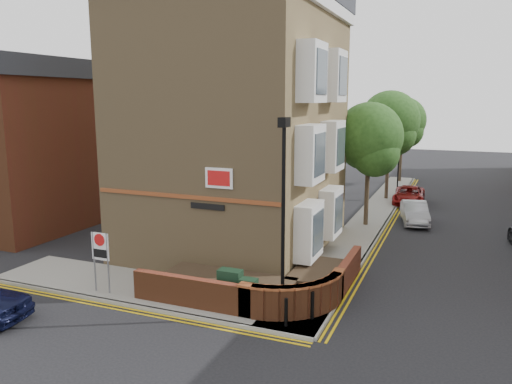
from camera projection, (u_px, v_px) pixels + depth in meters
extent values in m
plane|color=black|center=(221.00, 324.00, 15.66)|extent=(120.00, 120.00, 0.00)
cube|color=gray|center=(154.00, 290.00, 18.32)|extent=(13.00, 3.00, 0.12)
cube|color=gray|center=(372.00, 217.00, 29.46)|extent=(2.00, 32.00, 0.12)
cube|color=gray|center=(129.00, 305.00, 16.96)|extent=(13.00, 0.15, 0.12)
cube|color=gray|center=(389.00, 219.00, 29.08)|extent=(0.15, 32.00, 0.12)
cube|color=gold|center=(125.00, 309.00, 16.74)|extent=(13.00, 0.28, 0.01)
cube|color=gold|center=(393.00, 220.00, 29.00)|extent=(0.28, 32.00, 0.01)
cube|color=olive|center=(238.00, 128.00, 23.02)|extent=(8.00, 10.00, 11.00)
cube|color=brown|center=(184.00, 197.00, 18.87)|extent=(7.80, 0.06, 0.15)
cube|color=white|center=(219.00, 178.00, 18.15)|extent=(1.10, 0.05, 0.75)
cube|color=black|center=(207.00, 207.00, 18.54)|extent=(1.40, 0.04, 0.22)
cylinder|color=black|center=(283.00, 224.00, 15.58)|extent=(0.12, 0.12, 6.00)
cylinder|color=black|center=(282.00, 302.00, 16.06)|extent=(0.20, 0.20, 0.80)
cube|color=black|center=(284.00, 122.00, 15.00)|extent=(0.25, 0.50, 0.30)
cube|color=black|center=(230.00, 287.00, 16.82)|extent=(0.80, 0.45, 1.20)
cube|color=black|center=(249.00, 295.00, 16.26)|extent=(0.55, 0.40, 1.10)
cylinder|color=black|center=(286.00, 312.00, 15.18)|extent=(0.11, 0.11, 0.90)
cylinder|color=black|center=(312.00, 305.00, 15.68)|extent=(0.11, 0.11, 0.90)
cylinder|color=slate|center=(94.00, 262.00, 17.87)|extent=(0.06, 0.06, 2.20)
cylinder|color=slate|center=(108.00, 264.00, 17.65)|extent=(0.06, 0.06, 2.20)
cube|color=white|center=(100.00, 246.00, 17.65)|extent=(0.72, 0.04, 1.00)
cylinder|color=red|center=(99.00, 240.00, 17.57)|extent=(0.44, 0.02, 0.44)
cube|color=brown|center=(42.00, 153.00, 27.79)|extent=(6.00, 10.00, 8.00)
cube|color=#292B31|center=(36.00, 70.00, 26.96)|extent=(6.40, 10.40, 1.00)
cylinder|color=#382B1E|center=(367.00, 184.00, 27.21)|extent=(0.24, 0.24, 4.55)
sphere|color=#204617|center=(369.00, 136.00, 26.73)|extent=(3.64, 3.64, 3.64)
sphere|color=#204617|center=(375.00, 153.00, 26.46)|extent=(2.60, 2.60, 2.60)
sphere|color=#204617|center=(365.00, 144.00, 27.29)|extent=(2.86, 2.86, 2.86)
cylinder|color=#382B1E|center=(388.00, 162.00, 34.44)|extent=(0.24, 0.24, 5.04)
sphere|color=#204617|center=(390.00, 120.00, 33.91)|extent=(4.03, 4.03, 4.03)
sphere|color=#204617|center=(395.00, 135.00, 33.66)|extent=(2.88, 2.88, 2.88)
sphere|color=#204617|center=(386.00, 127.00, 34.47)|extent=(3.17, 3.17, 3.17)
cylinder|color=#382B1E|center=(401.00, 153.00, 41.74)|extent=(0.24, 0.24, 4.76)
sphere|color=#204617|center=(403.00, 120.00, 41.24)|extent=(3.81, 3.81, 3.81)
sphere|color=#204617|center=(407.00, 131.00, 40.98)|extent=(2.72, 2.72, 2.72)
sphere|color=#204617|center=(399.00, 126.00, 41.80)|extent=(2.99, 2.99, 2.99)
cylinder|color=black|center=(398.00, 170.00, 37.19)|extent=(0.10, 0.10, 3.20)
imported|color=black|center=(400.00, 142.00, 36.80)|extent=(0.20, 0.16, 1.00)
imported|color=#97979E|center=(415.00, 213.00, 28.23)|extent=(2.02, 3.92, 1.23)
imported|color=maroon|center=(409.00, 195.00, 33.53)|extent=(2.12, 4.30, 1.17)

